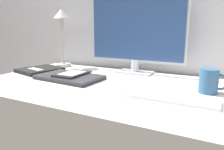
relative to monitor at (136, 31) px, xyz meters
name	(u,v)px	position (x,y,z in m)	size (l,w,h in m)	color
monitor	(136,31)	(0.00, 0.00, 0.00)	(0.58, 0.11, 0.46)	silver
keyboard	(171,98)	(0.30, -0.39, -0.24)	(0.34, 0.10, 0.01)	silver
laptop	(69,77)	(-0.25, -0.30, -0.24)	(0.35, 0.23, 0.02)	#232328
ereader	(72,74)	(-0.25, -0.28, -0.22)	(0.13, 0.19, 0.01)	black
desk_lamp	(62,27)	(-0.53, -0.02, 0.02)	(0.11, 0.11, 0.39)	#BCB7AD
notebook	(40,70)	(-0.54, -0.23, -0.23)	(0.25, 0.27, 0.02)	black
coffee_mug	(209,81)	(0.42, -0.23, -0.19)	(0.12, 0.08, 0.10)	#336089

